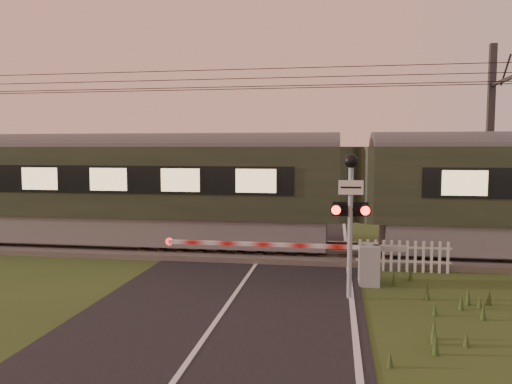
% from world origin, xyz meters
% --- Properties ---
extents(ground, '(160.00, 160.00, 0.00)m').
position_xyz_m(ground, '(0.00, 0.00, 0.00)').
color(ground, '#2C4018').
rests_on(ground, ground).
extents(road, '(6.00, 140.00, 0.03)m').
position_xyz_m(road, '(0.02, -0.23, 0.01)').
color(road, black).
rests_on(road, ground).
extents(track_bed, '(140.00, 3.40, 0.39)m').
position_xyz_m(track_bed, '(0.00, 6.50, 0.07)').
color(track_bed, '#47423D').
rests_on(track_bed, ground).
extents(overhead_wires, '(120.00, 0.62, 0.62)m').
position_xyz_m(overhead_wires, '(0.00, 6.50, 5.72)').
color(overhead_wires, black).
rests_on(overhead_wires, ground).
extents(train, '(39.80, 2.74, 3.70)m').
position_xyz_m(train, '(2.97, 6.50, 2.14)').
color(train, slate).
rests_on(train, ground).
extents(boom_gate, '(6.42, 0.79, 1.05)m').
position_xyz_m(boom_gate, '(2.92, 3.15, 0.58)').
color(boom_gate, gray).
rests_on(boom_gate, ground).
extents(crossing_signal, '(0.86, 0.35, 3.38)m').
position_xyz_m(crossing_signal, '(2.69, 1.76, 2.33)').
color(crossing_signal, gray).
rests_on(crossing_signal, ground).
extents(picket_fence, '(2.64, 0.08, 0.90)m').
position_xyz_m(picket_fence, '(4.28, 4.60, 0.46)').
color(picket_fence, silver).
rests_on(picket_fence, ground).
extents(catenary_mast, '(0.22, 2.46, 7.12)m').
position_xyz_m(catenary_mast, '(7.67, 8.73, 3.70)').
color(catenary_mast, '#2D2D30').
rests_on(catenary_mast, ground).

